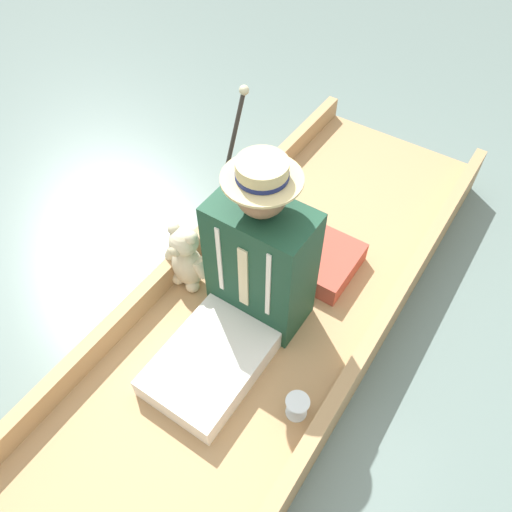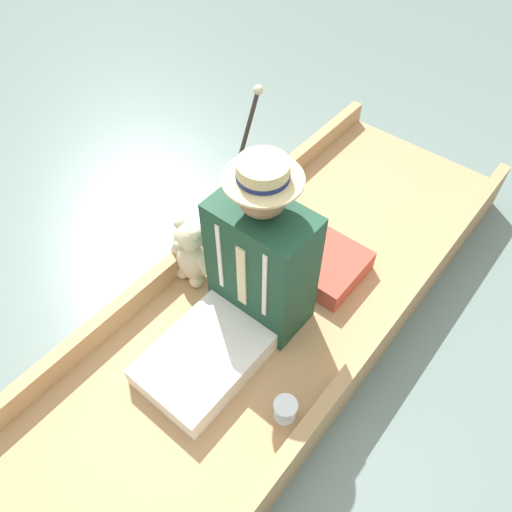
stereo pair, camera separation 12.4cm
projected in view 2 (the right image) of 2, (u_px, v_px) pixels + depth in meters
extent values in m
plane|color=slate|center=(248.00, 348.00, 2.36)|extent=(16.00, 16.00, 0.00)
cube|color=tan|center=(248.00, 339.00, 2.30)|extent=(1.02, 3.36, 0.16)
cube|color=tan|center=(340.00, 388.00, 1.99)|extent=(0.06, 3.36, 0.12)
cube|color=tan|center=(170.00, 269.00, 2.39)|extent=(0.06, 3.36, 0.12)
cube|color=#B24738|center=(312.00, 257.00, 2.44)|extent=(0.50, 0.35, 0.11)
cube|color=white|center=(204.00, 359.00, 2.08)|extent=(0.38, 0.52, 0.11)
cube|color=#19422D|center=(262.00, 265.00, 2.08)|extent=(0.42, 0.25, 0.63)
cube|color=beige|center=(242.00, 277.00, 1.98)|extent=(0.04, 0.01, 0.35)
cube|color=white|center=(265.00, 287.00, 1.91)|extent=(0.02, 0.01, 0.38)
cube|color=white|center=(220.00, 258.00, 2.00)|extent=(0.02, 0.01, 0.38)
sphere|color=#936B4C|center=(263.00, 192.00, 1.76)|extent=(0.19, 0.19, 0.19)
cylinder|color=#CCB77F|center=(263.00, 179.00, 1.71)|extent=(0.29, 0.29, 0.01)
cylinder|color=#CCB77F|center=(263.00, 170.00, 1.68)|extent=(0.18, 0.18, 0.07)
cylinder|color=navy|center=(263.00, 175.00, 1.70)|extent=(0.19, 0.19, 0.02)
ellipsoid|color=beige|center=(193.00, 261.00, 2.34)|extent=(0.16, 0.13, 0.24)
sphere|color=beige|center=(189.00, 236.00, 2.21)|extent=(0.14, 0.14, 0.14)
sphere|color=tan|center=(180.00, 245.00, 2.19)|extent=(0.05, 0.05, 0.05)
sphere|color=beige|center=(195.00, 233.00, 2.15)|extent=(0.06, 0.06, 0.06)
sphere|color=beige|center=(180.00, 223.00, 2.19)|extent=(0.06, 0.06, 0.06)
cylinder|color=beige|center=(205.00, 264.00, 2.28)|extent=(0.09, 0.06, 0.10)
cylinder|color=beige|center=(179.00, 246.00, 2.35)|extent=(0.09, 0.06, 0.10)
sphere|color=beige|center=(196.00, 281.00, 2.38)|extent=(0.07, 0.07, 0.07)
sphere|color=beige|center=(183.00, 272.00, 2.41)|extent=(0.07, 0.07, 0.07)
cylinder|color=silver|center=(285.00, 415.00, 1.98)|extent=(0.09, 0.09, 0.01)
cylinder|color=silver|center=(285.00, 412.00, 1.96)|extent=(0.01, 0.01, 0.05)
cone|color=silver|center=(285.00, 407.00, 1.92)|extent=(0.10, 0.10, 0.04)
cylinder|color=#2D2823|center=(234.00, 181.00, 2.31)|extent=(0.02, 0.38, 0.78)
sphere|color=beige|center=(258.00, 90.00, 2.10)|extent=(0.04, 0.04, 0.04)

